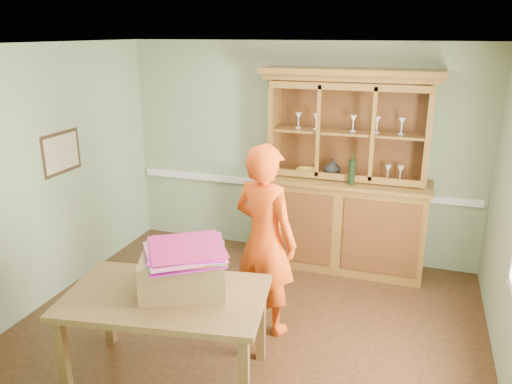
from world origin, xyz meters
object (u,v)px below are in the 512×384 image
(cardboard_box, at_px, (184,272))
(dining_table, at_px, (166,304))
(china_hutch, at_px, (343,201))
(person, at_px, (265,240))

(cardboard_box, bearing_deg, dining_table, -134.06)
(china_hutch, bearing_deg, cardboard_box, -109.58)
(cardboard_box, height_order, person, person)
(cardboard_box, bearing_deg, person, 65.55)
(cardboard_box, xyz_separation_m, person, (0.40, 0.89, -0.02))
(person, bearing_deg, dining_table, 82.64)
(china_hutch, xyz_separation_m, dining_table, (-1.00, -2.61, -0.14))
(china_hutch, relative_size, person, 1.29)
(china_hutch, height_order, person, china_hutch)
(china_hutch, xyz_separation_m, cardboard_box, (-0.89, -2.50, 0.11))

